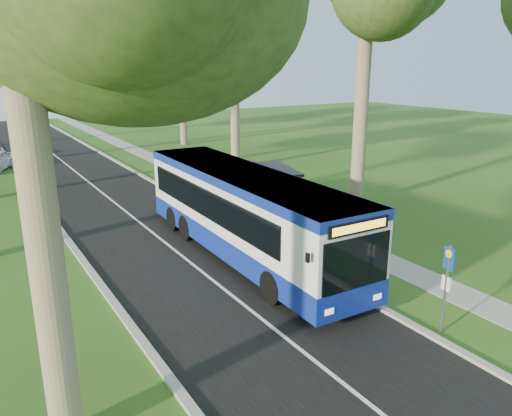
% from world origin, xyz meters
% --- Properties ---
extents(ground, '(120.00, 120.00, 0.00)m').
position_xyz_m(ground, '(0.00, 0.00, 0.00)').
color(ground, '#2C4E18').
rests_on(ground, ground).
extents(road, '(7.00, 100.00, 0.02)m').
position_xyz_m(road, '(-3.50, 10.00, 0.01)').
color(road, black).
rests_on(road, ground).
extents(kerb_east, '(0.25, 100.00, 0.12)m').
position_xyz_m(kerb_east, '(0.00, 10.00, 0.06)').
color(kerb_east, '#9E9B93').
rests_on(kerb_east, ground).
extents(kerb_west, '(0.25, 100.00, 0.12)m').
position_xyz_m(kerb_west, '(-7.00, 10.00, 0.06)').
color(kerb_west, '#9E9B93').
rests_on(kerb_west, ground).
extents(centre_line, '(0.12, 100.00, 0.00)m').
position_xyz_m(centre_line, '(-3.50, 10.00, 0.02)').
color(centre_line, white).
rests_on(centre_line, road).
extents(footpath, '(1.50, 100.00, 0.02)m').
position_xyz_m(footpath, '(3.00, 10.00, 0.01)').
color(footpath, gray).
rests_on(footpath, ground).
extents(bus, '(2.90, 12.89, 3.40)m').
position_xyz_m(bus, '(-1.37, 2.70, 1.76)').
color(bus, white).
rests_on(bus, ground).
extents(bus_stop_sign, '(0.10, 0.37, 2.62)m').
position_xyz_m(bus_stop_sign, '(0.47, -5.22, 1.63)').
color(bus_stop_sign, gray).
rests_on(bus_stop_sign, ground).
extents(bus_shelter, '(2.51, 3.61, 2.82)m').
position_xyz_m(bus_shelter, '(1.68, 4.75, 2.00)').
color(bus_shelter, black).
rests_on(bus_shelter, ground).
extents(litter_bin, '(0.61, 0.61, 1.06)m').
position_xyz_m(litter_bin, '(1.36, 3.52, 0.54)').
color(litter_bin, black).
rests_on(litter_bin, ground).
extents(tree_east_c, '(5.20, 5.20, 13.52)m').
position_xyz_m(tree_east_c, '(6.80, 18.00, 10.03)').
color(tree_east_c, '#7A6B56').
rests_on(tree_east_c, ground).
extents(tree_east_d, '(5.20, 5.20, 13.62)m').
position_xyz_m(tree_east_d, '(8.00, 30.00, 10.10)').
color(tree_east_d, '#7A6B56').
rests_on(tree_east_d, ground).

